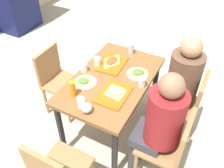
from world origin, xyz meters
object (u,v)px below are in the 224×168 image
plastic_cup_a (84,67)px  plastic_cup_d (97,62)px  chair_near_right (188,103)px  pizza_slice_c (83,81)px  plastic_cup_c (81,103)px  foil_bundle (86,108)px  person_in_red (160,121)px  paper_plate_center (86,82)px  person_in_brown_jacket (179,81)px  pizza_slice_a (115,91)px  main_table (112,86)px  plastic_cup_b (142,82)px  tray_red_far (112,64)px  pizza_slice_b (112,61)px  paper_plate_near_edge (137,74)px  soda_can (131,49)px  tray_red_near (114,94)px  condiment_bottle (73,89)px  chair_near_left (171,145)px  chair_far_side (56,77)px  pizza_slice_d (138,72)px

plastic_cup_a → plastic_cup_d: same height
chair_near_right → pizza_slice_c: bearing=116.5°
plastic_cup_c → foil_bundle: bearing=-112.0°
person_in_red → paper_plate_center: (0.12, 0.81, 0.03)m
person_in_brown_jacket → pizza_slice_a: size_ratio=5.20×
main_table → plastic_cup_b: size_ratio=11.94×
tray_red_far → pizza_slice_b: (0.03, 0.02, 0.02)m
plastic_cup_c → foil_bundle: 0.08m
paper_plate_near_edge → soda_can: soda_can is taller
plastic_cup_b → plastic_cup_d: bearing=80.8°
chair_near_right → person_in_red: bearing=166.8°
tray_red_near → condiment_bottle: condiment_bottle is taller
chair_near_left → chair_near_right: (0.60, 0.00, 0.00)m
main_table → chair_near_right: (0.30, -0.75, -0.16)m
plastic_cup_a → soda_can: 0.61m
chair_near_left → main_table: bearing=68.3°
paper_plate_near_edge → plastic_cup_c: size_ratio=2.20×
main_table → foil_bundle: (-0.51, -0.02, 0.16)m
person_in_brown_jacket → tray_red_far: bearing=97.1°
paper_plate_near_edge → foil_bundle: size_ratio=2.20×
chair_near_right → chair_far_side: bearing=101.2°
chair_far_side → plastic_cup_a: (-0.03, -0.44, 0.32)m
soda_can → plastic_cup_d: bearing=150.3°
tray_red_near → plastic_cup_c: bearing=145.6°
chair_far_side → paper_plate_near_edge: size_ratio=3.89×
tray_red_far → condiment_bottle: 0.61m
chair_near_left → person_in_red: person_in_red is taller
chair_near_left → soda_can: size_ratio=7.02×
person_in_brown_jacket → plastic_cup_c: size_ratio=12.66×
chair_far_side → plastic_cup_d: size_ratio=8.56×
person_in_brown_jacket → paper_plate_center: 0.95m
person_in_brown_jacket → pizza_slice_a: person_in_brown_jacket is taller
chair_far_side → plastic_cup_d: (0.12, -0.51, 0.32)m
person_in_brown_jacket → tray_red_near: size_ratio=3.52×
person_in_brown_jacket → tray_red_far: size_ratio=3.52×
pizza_slice_b → foil_bundle: (-0.75, -0.15, 0.03)m
pizza_slice_a → tray_red_far: bearing=31.7°
condiment_bottle → soda_can: bearing=-11.6°
paper_plate_near_edge → plastic_cup_a: plastic_cup_a is taller
plastic_cup_d → condiment_bottle: condiment_bottle is taller
tray_red_near → condiment_bottle: 0.38m
main_table → plastic_cup_d: size_ratio=11.94×
plastic_cup_c → chair_near_left: bearing=-77.5°
main_table → paper_plate_center: bearing=131.5°
tray_red_near → pizza_slice_c: pizza_slice_c is taller
main_table → tray_red_near: 0.27m
tray_red_near → foil_bundle: size_ratio=3.60×
plastic_cup_d → pizza_slice_c: bearing=-177.1°
pizza_slice_d → soda_can: 0.39m
paper_plate_center → plastic_cup_a: 0.19m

